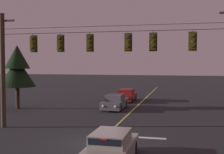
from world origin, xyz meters
TOP-DOWN VIEW (x-y plane):
  - ground_plane at (0.00, 0.00)m, footprint 180.00×180.00m
  - lane_centre_stripe at (0.00, 8.35)m, footprint 0.14×60.00m
  - stop_bar_paint at (1.90, 1.75)m, footprint 3.40×0.36m
  - signal_span_assembly at (-0.00, 2.35)m, footprint 16.50×0.32m
  - traffic_light_leftmost at (-5.09, 2.33)m, footprint 0.48×0.41m
  - traffic_light_left_inner at (-3.19, 2.33)m, footprint 0.48×0.41m
  - traffic_light_centre at (-1.21, 2.33)m, footprint 0.48×0.41m
  - traffic_light_right_inner at (1.23, 2.33)m, footprint 0.48×0.41m
  - traffic_light_rightmost at (2.74, 2.33)m, footprint 0.48×0.41m
  - traffic_light_far_right at (5.03, 2.33)m, footprint 0.48×0.41m
  - car_waiting_near_lane at (1.46, -2.93)m, footprint 1.80×4.33m
  - car_oncoming_lead at (-1.76, 11.88)m, footprint 1.80×4.42m
  - car_oncoming_trailing at (-1.78, 17.88)m, footprint 1.80×4.42m
  - tree_verge_near at (-10.85, 9.98)m, footprint 3.46×3.46m

SIDE VIEW (x-z plane):
  - ground_plane at x=0.00m, z-range 0.00..0.00m
  - lane_centre_stripe at x=0.00m, z-range 0.00..0.01m
  - stop_bar_paint at x=1.90m, z-range 0.00..0.01m
  - car_oncoming_lead at x=-1.76m, z-range -0.05..1.34m
  - car_oncoming_trailing at x=-1.78m, z-range -0.05..1.34m
  - car_waiting_near_lane at x=1.46m, z-range -0.05..1.34m
  - tree_verge_near at x=-10.85m, z-range 0.85..6.94m
  - signal_span_assembly at x=0.00m, z-range 0.15..7.85m
  - traffic_light_leftmost at x=-5.09m, z-range 5.03..6.25m
  - traffic_light_left_inner at x=-3.19m, z-range 5.03..6.25m
  - traffic_light_centre at x=-1.21m, z-range 5.03..6.25m
  - traffic_light_right_inner at x=1.23m, z-range 5.03..6.25m
  - traffic_light_rightmost at x=2.74m, z-range 5.03..6.25m
  - traffic_light_far_right at x=5.03m, z-range 5.03..6.25m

